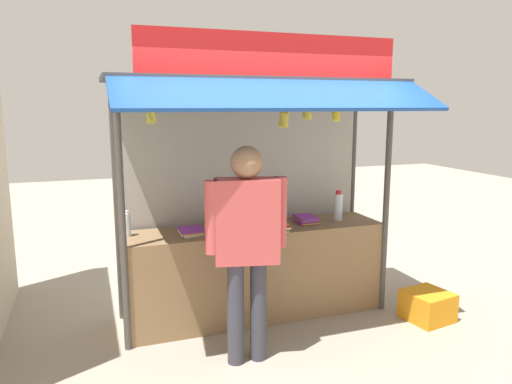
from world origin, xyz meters
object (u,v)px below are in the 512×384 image
Objects in this scene: banana_bunch_rightmost at (308,111)px; plastic_crate at (427,306)px; magazine_stack_far_left at (192,231)px; banana_bunch_leftmost at (284,119)px; banana_bunch_inner_left at (336,114)px; magazine_stack_back_left at (277,226)px; water_bottle_left at (254,212)px; banana_bunch_inner_right at (150,114)px; magazine_stack_front_left at (306,219)px; vendor_person at (247,235)px; water_bottle_rear_center at (338,206)px; magazine_stack_mid_left at (231,230)px; water_bottle_center at (127,224)px.

plastic_crate is at bearing -12.87° from banana_bunch_rightmost.
magazine_stack_far_left is 1.02× the size of banana_bunch_leftmost.
magazine_stack_back_left is at bearing 152.55° from banana_bunch_inner_left.
banana_bunch_inner_right is (-1.07, -0.59, 1.00)m from water_bottle_left.
magazine_stack_front_left is 1.13m from banana_bunch_inner_left.
vendor_person reaches higher than magazine_stack_front_left.
water_bottle_rear_center is 0.76m from magazine_stack_back_left.
water_bottle_left is at bearing 44.38° from magazine_stack_mid_left.
vendor_person is (0.66, -0.42, -0.94)m from banana_bunch_inner_right.
water_bottle_center is (-1.26, -0.12, 0.01)m from water_bottle_left.
magazine_stack_back_left is at bearing 11.61° from banana_bunch_inner_right.
magazine_stack_far_left is at bearing 161.84° from magazine_stack_mid_left.
plastic_crate is at bearing -16.30° from magazine_stack_mid_left.
banana_bunch_inner_right reaches higher than plastic_crate.
magazine_stack_mid_left is at bearing -135.62° from water_bottle_left.
plastic_crate is at bearing 16.65° from vendor_person.
magazine_stack_mid_left is 1.12× the size of magazine_stack_front_left.
plastic_crate is (1.83, -0.53, -0.79)m from magazine_stack_mid_left.
banana_bunch_rightmost is at bearing -20.97° from magazine_stack_far_left.
water_bottle_left is 0.87× the size of banana_bunch_inner_right.
banana_bunch_rightmost is at bearing -115.29° from magazine_stack_front_left.
magazine_stack_far_left reaches higher than plastic_crate.
magazine_stack_mid_left is 0.70m from vendor_person.
banana_bunch_inner_left reaches higher than water_bottle_rear_center.
banana_bunch_inner_right is at bearing -165.53° from magazine_stack_front_left.
banana_bunch_leftmost is 0.76× the size of plastic_crate.
water_bottle_center reaches higher than plastic_crate.
magazine_stack_mid_left is (0.92, -0.21, -0.08)m from water_bottle_center.
magazine_stack_back_left is 1.12m from banana_bunch_rightmost.
banana_bunch_inner_right is at bearing -179.92° from banana_bunch_leftmost.
banana_bunch_rightmost is at bearing -22.46° from magazine_stack_mid_left.
water_bottle_center reaches higher than magazine_stack_mid_left.
magazine_stack_mid_left is 0.94× the size of banana_bunch_leftmost.
banana_bunch_rightmost is (0.63, -0.26, 1.09)m from magazine_stack_mid_left.
magazine_stack_mid_left is at bearing -18.16° from magazine_stack_far_left.
magazine_stack_far_left is at bearing -162.26° from water_bottle_left.
water_bottle_left reaches higher than plastic_crate.
water_bottle_left is 1.58m from banana_bunch_inner_right.
water_bottle_rear_center reaches higher than magazine_stack_front_left.
magazine_stack_far_left is 2.40m from plastic_crate.
water_bottle_center reaches higher than magazine_stack_front_left.
magazine_stack_back_left is at bearing -167.86° from water_bottle_rear_center.
banana_bunch_inner_right is at bearing -179.94° from banana_bunch_rightmost.
magazine_stack_back_left reaches higher than magazine_stack_front_left.
magazine_stack_back_left is (0.11, -0.35, -0.07)m from water_bottle_left.
water_bottle_center is at bearing 166.88° from magazine_stack_mid_left.
magazine_stack_back_left is (0.45, -0.02, 0.01)m from magazine_stack_mid_left.
water_bottle_rear_center is 1.09× the size of magazine_stack_back_left.
water_bottle_left is at bearing 5.37° from water_bottle_center.
magazine_stack_front_left is 1.01× the size of banana_bunch_inner_left.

